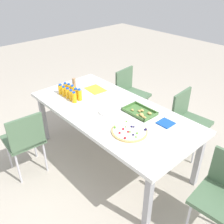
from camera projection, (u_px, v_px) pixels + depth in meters
ground_plane at (112, 158)px, 3.23m from camera, size 12.00×12.00×0.00m
party_table at (112, 114)px, 2.89m from camera, size 2.04×0.98×0.73m
chair_near_left at (25, 139)px, 2.77m from camera, size 0.43×0.43×0.83m
chair_far_left at (130, 91)px, 3.79m from camera, size 0.45×0.45×0.83m
chair_end at (224, 192)px, 2.12m from camera, size 0.43×0.43×0.83m
chair_far_right at (188, 118)px, 3.14m from camera, size 0.43×0.43×0.83m
juice_bottle_0 at (61, 89)px, 3.19m from camera, size 0.06×0.06×0.13m
juice_bottle_1 at (64, 91)px, 3.13m from camera, size 0.06×0.06×0.13m
juice_bottle_2 at (68, 93)px, 3.09m from camera, size 0.06×0.06×0.14m
juice_bottle_3 at (71, 95)px, 3.04m from camera, size 0.06×0.06×0.14m
juice_bottle_4 at (74, 97)px, 2.98m from camera, size 0.05×0.05×0.14m
juice_bottle_5 at (66, 88)px, 3.22m from camera, size 0.05×0.05×0.13m
juice_bottle_6 at (69, 89)px, 3.18m from camera, size 0.06×0.06×0.14m
juice_bottle_7 at (73, 91)px, 3.13m from camera, size 0.06×0.06×0.15m
juice_bottle_8 at (76, 93)px, 3.08m from camera, size 0.06×0.06×0.13m
juice_bottle_9 at (80, 95)px, 3.03m from camera, size 0.06×0.06×0.15m
fruit_pizza at (129, 131)px, 2.48m from camera, size 0.36×0.36×0.05m
snack_tray at (140, 112)px, 2.79m from camera, size 0.35×0.24×0.04m
plate_stack at (107, 112)px, 2.80m from camera, size 0.18×0.18×0.02m
napkin_stack at (166, 123)px, 2.61m from camera, size 0.15×0.15×0.01m
cardboard_tube at (74, 85)px, 3.24m from camera, size 0.04×0.04×0.18m
paper_folder at (95, 89)px, 3.32m from camera, size 0.27×0.22×0.01m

